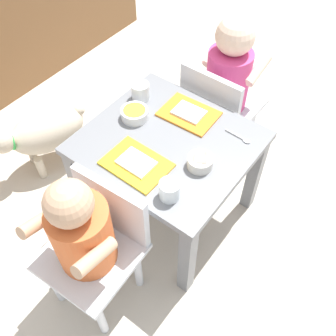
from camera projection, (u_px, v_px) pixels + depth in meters
name	position (u px, v px, depth m)	size (l,w,h in m)	color
ground_plane	(168.00, 209.00, 1.64)	(7.00, 7.00, 0.00)	beige
dining_table	(168.00, 155.00, 1.37)	(0.51, 0.56, 0.42)	slate
seated_child_left	(85.00, 233.00, 1.12)	(0.29, 0.29, 0.64)	silver
seated_child_right	(227.00, 77.00, 1.54)	(0.28, 0.28, 0.66)	silver
dog	(43.00, 132.00, 1.66)	(0.42, 0.28, 0.30)	beige
food_tray_left	(136.00, 164.00, 1.24)	(0.15, 0.21, 0.02)	gold
food_tray_right	(189.00, 113.00, 1.39)	(0.15, 0.20, 0.02)	orange
water_cup_left	(170.00, 191.00, 1.15)	(0.06, 0.06, 0.06)	white
water_cup_right	(140.00, 92.00, 1.43)	(0.07, 0.07, 0.06)	white
veggie_bowl_far	(200.00, 162.00, 1.23)	(0.08, 0.08, 0.04)	silver
cereal_bowl_right_side	(135.00, 113.00, 1.37)	(0.10, 0.10, 0.04)	white
spoon_by_left_tray	(240.00, 138.00, 1.32)	(0.02, 0.10, 0.01)	silver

